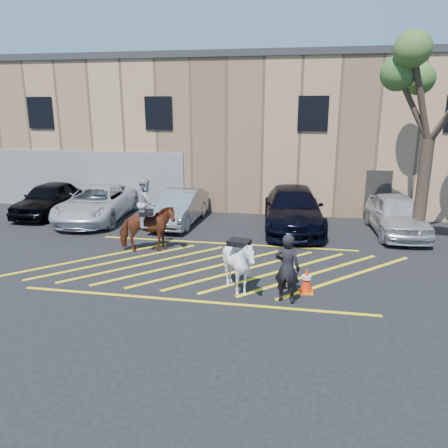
% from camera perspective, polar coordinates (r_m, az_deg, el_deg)
% --- Properties ---
extents(ground, '(90.00, 90.00, 0.00)m').
position_cam_1_polar(ground, '(14.09, -1.38, -5.26)').
color(ground, black).
rests_on(ground, ground).
extents(car_black_suv, '(1.83, 4.45, 1.51)m').
position_cam_1_polar(car_black_suv, '(21.88, -21.89, 3.09)').
color(car_black_suv, black).
rests_on(car_black_suv, ground).
extents(car_white_pickup, '(2.97, 5.61, 1.50)m').
position_cam_1_polar(car_white_pickup, '(20.19, -16.29, 2.63)').
color(car_white_pickup, silver).
rests_on(car_white_pickup, ground).
extents(car_silver_sedan, '(1.65, 4.38, 1.43)m').
position_cam_1_polar(car_silver_sedan, '(18.83, -5.83, 2.18)').
color(car_silver_sedan, gray).
rests_on(car_silver_sedan, ground).
extents(car_blue_suv, '(2.82, 5.88, 1.65)m').
position_cam_1_polar(car_blue_suv, '(18.24, 8.99, 2.01)').
color(car_blue_suv, black).
rests_on(car_blue_suv, ground).
extents(car_white_suv, '(2.12, 4.69, 1.56)m').
position_cam_1_polar(car_white_suv, '(18.50, 21.60, 1.16)').
color(car_white_suv, silver).
rests_on(car_white_suv, ground).
extents(handler, '(0.76, 0.60, 1.82)m').
position_cam_1_polar(handler, '(11.30, 8.26, -5.75)').
color(handler, black).
rests_on(handler, ground).
extents(warehouse, '(32.42, 10.20, 7.30)m').
position_cam_1_polar(warehouse, '(25.10, 4.22, 12.22)').
color(warehouse, tan).
rests_on(warehouse, ground).
extents(hatching_zone, '(12.60, 5.12, 0.01)m').
position_cam_1_polar(hatching_zone, '(13.81, -1.64, -5.66)').
color(hatching_zone, yellow).
rests_on(hatching_zone, ground).
extents(mounted_bay, '(2.12, 1.41, 2.57)m').
position_cam_1_polar(mounted_bay, '(15.24, -10.03, 0.18)').
color(mounted_bay, maroon).
rests_on(mounted_bay, ground).
extents(saddled_white, '(1.56, 1.68, 1.61)m').
position_cam_1_polar(saddled_white, '(11.72, 1.97, -5.33)').
color(saddled_white, white).
rests_on(saddled_white, ground).
extents(traffic_cone, '(0.41, 0.41, 0.73)m').
position_cam_1_polar(traffic_cone, '(12.11, 10.72, -7.18)').
color(traffic_cone, orange).
rests_on(traffic_cone, ground).
extents(tree, '(3.99, 4.37, 7.31)m').
position_cam_1_polar(tree, '(17.01, 25.83, 16.34)').
color(tree, '#403327').
rests_on(tree, ground).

